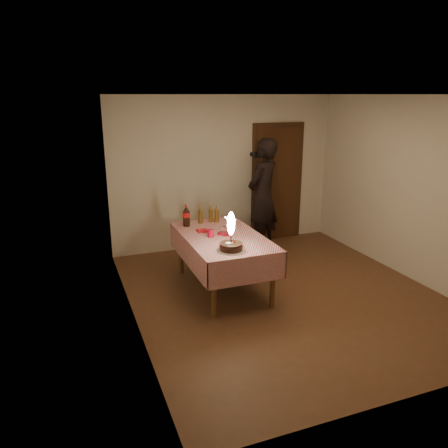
{
  "coord_description": "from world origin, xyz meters",
  "views": [
    {
      "loc": [
        -2.67,
        -4.74,
        2.6
      ],
      "look_at": [
        -0.71,
        0.44,
        0.95
      ],
      "focal_mm": 35.0,
      "sensor_mm": 36.0,
      "label": 1
    }
  ],
  "objects": [
    {
      "name": "ground",
      "position": [
        0.0,
        0.0,
        0.0
      ],
      "size": [
        4.0,
        4.5,
        0.01
      ],
      "primitive_type": "cube",
      "color": "brown",
      "rests_on": "ground"
    },
    {
      "name": "dining_table",
      "position": [
        -0.71,
        0.49,
        0.67
      ],
      "size": [
        1.02,
        1.72,
        0.77
      ],
      "color": "brown",
      "rests_on": "ground"
    },
    {
      "name": "cola_bottle",
      "position": [
        -1.04,
        1.09,
        0.93
      ],
      "size": [
        0.1,
        0.1,
        0.32
      ],
      "color": "black",
      "rests_on": "dining_table"
    },
    {
      "name": "amber_bottle_mid",
      "position": [
        -0.64,
        1.17,
        0.89
      ],
      "size": [
        0.06,
        0.06,
        0.25
      ],
      "color": "#583A0F",
      "rests_on": "dining_table"
    },
    {
      "name": "amber_bottle_right",
      "position": [
        -0.56,
        1.13,
        0.89
      ],
      "size": [
        0.06,
        0.06,
        0.25
      ],
      "color": "#583A0F",
      "rests_on": "dining_table"
    },
    {
      "name": "napkin_stack",
      "position": [
        -0.9,
        0.76,
        0.78
      ],
      "size": [
        0.15,
        0.15,
        0.02
      ],
      "primitive_type": "cube",
      "color": "red",
      "rests_on": "dining_table"
    },
    {
      "name": "red_plate",
      "position": [
        -0.65,
        0.55,
        0.78
      ],
      "size": [
        0.22,
        0.22,
        0.01
      ],
      "primitive_type": "cylinder",
      "color": "#AE0C1D",
      "rests_on": "dining_table"
    },
    {
      "name": "red_cup",
      "position": [
        -0.87,
        0.51,
        0.82
      ],
      "size": [
        0.08,
        0.08,
        0.1
      ],
      "primitive_type": "cylinder",
      "color": "#A70B26",
      "rests_on": "dining_table"
    },
    {
      "name": "photographer",
      "position": [
        0.48,
        1.72,
        0.96
      ],
      "size": [
        0.84,
        0.77,
        1.92
      ],
      "color": "black",
      "rests_on": "ground"
    },
    {
      "name": "amber_bottle_left",
      "position": [
        -0.8,
        1.17,
        0.89
      ],
      "size": [
        0.06,
        0.06,
        0.25
      ],
      "color": "#583A0F",
      "rests_on": "dining_table"
    },
    {
      "name": "clear_cup",
      "position": [
        -0.66,
        0.6,
        0.82
      ],
      "size": [
        0.07,
        0.07,
        0.09
      ],
      "primitive_type": "cylinder",
      "color": "white",
      "rests_on": "dining_table"
    },
    {
      "name": "birthday_cake",
      "position": [
        -0.81,
        -0.08,
        0.89
      ],
      "size": [
        0.35,
        0.35,
        0.48
      ],
      "color": "white",
      "rests_on": "dining_table"
    },
    {
      "name": "room_shell",
      "position": [
        0.03,
        0.08,
        1.65
      ],
      "size": [
        4.04,
        4.54,
        2.62
      ],
      "color": "beige",
      "rests_on": "ground"
    }
  ]
}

